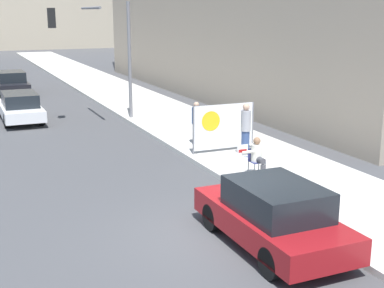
{
  "coord_description": "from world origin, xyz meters",
  "views": [
    {
      "loc": [
        -5.07,
        -10.04,
        4.95
      ],
      "look_at": [
        1.37,
        4.6,
        1.01
      ],
      "focal_mm": 50.0,
      "sensor_mm": 36.0,
      "label": 1
    }
  ],
  "objects_px": {
    "pedestrian_behind": "(196,123)",
    "jogger_on_sidewalk": "(246,129)",
    "seated_protester": "(257,156)",
    "protest_banner": "(223,126)",
    "parked_car_curbside": "(273,215)",
    "car_on_road_midblock": "(12,82)",
    "car_on_road_nearest": "(20,107)",
    "traffic_light_pole": "(100,40)"
  },
  "relations": [
    {
      "from": "protest_banner",
      "to": "traffic_light_pole",
      "type": "relative_size",
      "value": 0.45
    },
    {
      "from": "seated_protester",
      "to": "protest_banner",
      "type": "xyz_separation_m",
      "value": [
        0.44,
        3.11,
        0.26
      ]
    },
    {
      "from": "jogger_on_sidewalk",
      "to": "traffic_light_pole",
      "type": "relative_size",
      "value": 0.35
    },
    {
      "from": "parked_car_curbside",
      "to": "seated_protester",
      "type": "bearing_deg",
      "value": 63.58
    },
    {
      "from": "car_on_road_midblock",
      "to": "parked_car_curbside",
      "type": "bearing_deg",
      "value": -83.76
    },
    {
      "from": "protest_banner",
      "to": "car_on_road_midblock",
      "type": "bearing_deg",
      "value": 106.06
    },
    {
      "from": "protest_banner",
      "to": "car_on_road_midblock",
      "type": "xyz_separation_m",
      "value": [
        -5.36,
        18.62,
        -0.33
      ]
    },
    {
      "from": "parked_car_curbside",
      "to": "protest_banner",
      "type": "bearing_deg",
      "value": 70.95
    },
    {
      "from": "seated_protester",
      "to": "protest_banner",
      "type": "bearing_deg",
      "value": 70.28
    },
    {
      "from": "protest_banner",
      "to": "car_on_road_nearest",
      "type": "xyz_separation_m",
      "value": [
        -5.89,
        9.36,
        -0.36
      ]
    },
    {
      "from": "pedestrian_behind",
      "to": "parked_car_curbside",
      "type": "relative_size",
      "value": 0.39
    },
    {
      "from": "jogger_on_sidewalk",
      "to": "traffic_light_pole",
      "type": "bearing_deg",
      "value": -49.39
    },
    {
      "from": "pedestrian_behind",
      "to": "car_on_road_midblock",
      "type": "bearing_deg",
      "value": -21.58
    },
    {
      "from": "seated_protester",
      "to": "parked_car_curbside",
      "type": "height_order",
      "value": "parked_car_curbside"
    },
    {
      "from": "jogger_on_sidewalk",
      "to": "car_on_road_midblock",
      "type": "height_order",
      "value": "jogger_on_sidewalk"
    },
    {
      "from": "parked_car_curbside",
      "to": "car_on_road_midblock",
      "type": "height_order",
      "value": "parked_car_curbside"
    },
    {
      "from": "pedestrian_behind",
      "to": "car_on_road_midblock",
      "type": "distance_m",
      "value": 18.0
    },
    {
      "from": "jogger_on_sidewalk",
      "to": "protest_banner",
      "type": "bearing_deg",
      "value": -46.84
    },
    {
      "from": "pedestrian_behind",
      "to": "car_on_road_midblock",
      "type": "relative_size",
      "value": 0.35
    },
    {
      "from": "protest_banner",
      "to": "car_on_road_midblock",
      "type": "distance_m",
      "value": 19.38
    },
    {
      "from": "seated_protester",
      "to": "protest_banner",
      "type": "distance_m",
      "value": 3.15
    },
    {
      "from": "seated_protester",
      "to": "traffic_light_pole",
      "type": "distance_m",
      "value": 11.13
    },
    {
      "from": "jogger_on_sidewalk",
      "to": "parked_car_curbside",
      "type": "height_order",
      "value": "jogger_on_sidewalk"
    },
    {
      "from": "protest_banner",
      "to": "parked_car_curbside",
      "type": "bearing_deg",
      "value": -109.05
    },
    {
      "from": "jogger_on_sidewalk",
      "to": "car_on_road_nearest",
      "type": "height_order",
      "value": "jogger_on_sidewalk"
    },
    {
      "from": "seated_protester",
      "to": "protest_banner",
      "type": "height_order",
      "value": "protest_banner"
    },
    {
      "from": "parked_car_curbside",
      "to": "car_on_road_nearest",
      "type": "height_order",
      "value": "parked_car_curbside"
    },
    {
      "from": "seated_protester",
      "to": "car_on_road_midblock",
      "type": "relative_size",
      "value": 0.26
    },
    {
      "from": "parked_car_curbside",
      "to": "jogger_on_sidewalk",
      "type": "bearing_deg",
      "value": 65.56
    },
    {
      "from": "car_on_road_nearest",
      "to": "traffic_light_pole",
      "type": "bearing_deg",
      "value": -29.32
    },
    {
      "from": "seated_protester",
      "to": "jogger_on_sidewalk",
      "type": "xyz_separation_m",
      "value": [
        0.8,
        2.16,
        0.31
      ]
    },
    {
      "from": "traffic_light_pole",
      "to": "parked_car_curbside",
      "type": "relative_size",
      "value": 1.28
    },
    {
      "from": "parked_car_curbside",
      "to": "car_on_road_midblock",
      "type": "relative_size",
      "value": 0.9
    },
    {
      "from": "traffic_light_pole",
      "to": "parked_car_curbside",
      "type": "xyz_separation_m",
      "value": [
        -0.08,
        -14.73,
        -3.06
      ]
    },
    {
      "from": "parked_car_curbside",
      "to": "pedestrian_behind",
      "type": "bearing_deg",
      "value": 76.55
    },
    {
      "from": "car_on_road_nearest",
      "to": "pedestrian_behind",
      "type": "bearing_deg",
      "value": -56.07
    },
    {
      "from": "pedestrian_behind",
      "to": "jogger_on_sidewalk",
      "type": "bearing_deg",
      "value": 162.97
    },
    {
      "from": "pedestrian_behind",
      "to": "protest_banner",
      "type": "xyz_separation_m",
      "value": [
        0.47,
        -1.3,
        0.08
      ]
    },
    {
      "from": "jogger_on_sidewalk",
      "to": "pedestrian_behind",
      "type": "bearing_deg",
      "value": -47.62
    },
    {
      "from": "seated_protester",
      "to": "jogger_on_sidewalk",
      "type": "bearing_deg",
      "value": 57.86
    },
    {
      "from": "seated_protester",
      "to": "car_on_road_midblock",
      "type": "bearing_deg",
      "value": 91.06
    },
    {
      "from": "traffic_light_pole",
      "to": "car_on_road_midblock",
      "type": "distance_m",
      "value": 11.97
    }
  ]
}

